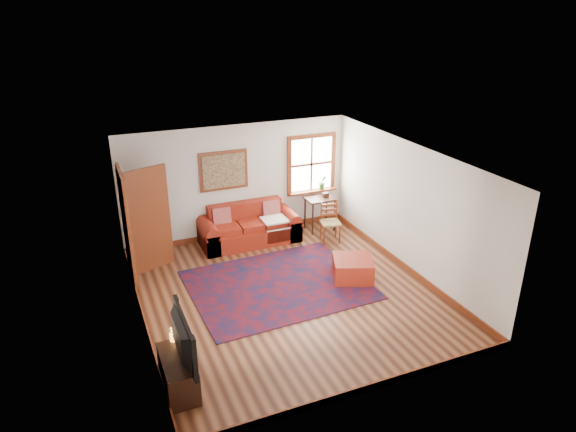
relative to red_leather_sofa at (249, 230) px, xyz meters
name	(u,v)px	position (x,y,z in m)	size (l,w,h in m)	color
ground	(287,293)	(-0.10, -2.34, -0.28)	(5.50, 5.50, 0.00)	#452012
room_envelope	(286,208)	(-0.10, -2.32, 1.38)	(5.04, 5.54, 2.52)	silver
window	(313,170)	(1.68, 0.37, 1.04)	(1.18, 0.20, 1.38)	white
doorway	(140,222)	(-2.30, -0.55, 0.79)	(0.89, 1.08, 2.14)	black
framed_artwork	(224,171)	(-0.40, 0.38, 1.27)	(1.05, 0.07, 0.85)	brown
persian_rug	(278,285)	(-0.13, -2.00, -0.27)	(3.14, 2.51, 0.02)	#5A0C14
red_leather_sofa	(249,230)	(0.00, 0.00, 0.00)	(2.12, 0.88, 0.83)	maroon
red_ottoman	(353,269)	(1.26, -2.31, -0.07)	(0.72, 0.72, 0.41)	maroon
side_table	(320,203)	(1.69, -0.03, 0.38)	(0.65, 0.49, 0.78)	#321A10
ladder_back_chair	(330,220)	(1.64, -0.62, 0.19)	(0.48, 0.46, 0.86)	tan
media_cabinet	(178,373)	(-2.38, -4.03, -0.03)	(0.41, 0.90, 0.50)	#321A10
television	(177,339)	(-2.36, -4.05, 0.54)	(1.12, 0.15, 0.64)	black
candle_hurricane	(174,335)	(-2.33, -3.62, 0.31)	(0.12, 0.12, 0.18)	silver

